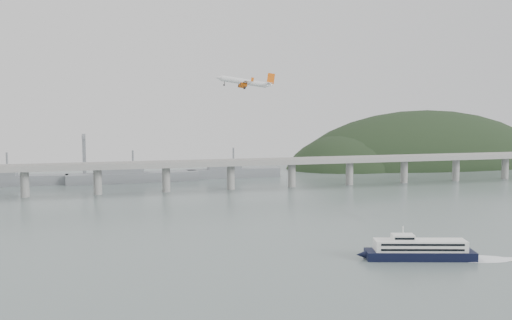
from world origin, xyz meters
name	(u,v)px	position (x,y,z in m)	size (l,w,h in m)	color
ground	(289,251)	(0.00, 0.00, 0.00)	(900.00, 900.00, 0.00)	slate
bridge	(204,167)	(-1.15, 200.00, 17.65)	(800.00, 22.00, 23.90)	gray
headland	(437,182)	(285.18, 331.75, -19.34)	(365.00, 155.00, 156.00)	black
distant_fleet	(0,179)	(-155.36, 265.08, 6.22)	(453.00, 60.90, 40.00)	slate
ferry	(420,250)	(48.79, -28.53, 3.85)	(73.64, 28.61, 14.20)	black
airliner	(245,82)	(6.93, 103.78, 78.93)	(36.75, 33.54, 10.07)	white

